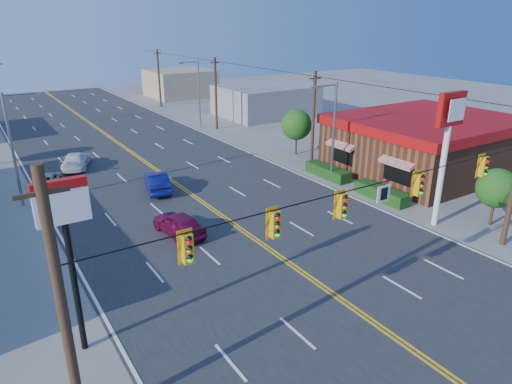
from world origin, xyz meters
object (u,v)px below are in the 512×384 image
kfc (425,143)px  kfc_pylon (448,133)px  car_blue (157,182)px  car_white (76,161)px  pizza_hut_sign (66,232)px  car_magenta (179,225)px  signal_span (360,212)px  car_silver (48,180)px

kfc → kfc_pylon: 12.52m
car_blue → car_white: bearing=-53.9°
pizza_hut_sign → car_magenta: size_ratio=1.63×
signal_span → car_silver: (-8.62, 25.14, -4.34)m
pizza_hut_sign → car_white: bearing=78.1°
signal_span → car_white: (-5.65, 28.84, -4.18)m
signal_span → pizza_hut_sign: signal_span is taller
car_blue → car_silver: (-6.88, 5.70, -0.19)m
pizza_hut_sign → car_silver: 21.76m
car_white → car_silver: size_ratio=1.23×
kfc_pylon → car_blue: (-12.86, 15.44, -5.30)m
car_magenta → car_blue: bearing=-109.3°
kfc → car_silver: size_ratio=4.12×
car_magenta → pizza_hut_sign: bearing=38.0°
kfc → kfc_pylon: bearing=-138.0°
signal_span → pizza_hut_sign: size_ratio=3.55×
pizza_hut_sign → car_white: (5.23, 24.84, -4.48)m
car_white → car_silver: car_white is taller
kfc_pylon → car_white: 30.44m
kfc → pizza_hut_sign: (-30.90, -8.00, 2.80)m
car_magenta → car_silver: bearing=-76.5°
signal_span → pizza_hut_sign: (-10.88, 4.00, 0.30)m
pizza_hut_sign → car_silver: (2.26, 21.14, -4.63)m
car_blue → pizza_hut_sign: bearing=72.8°
car_blue → car_silver: 8.94m
kfc_pylon → car_magenta: bearing=152.9°
signal_span → kfc_pylon: bearing=19.8°
car_magenta → car_white: (-2.20, 17.37, -0.01)m
signal_span → pizza_hut_sign: 11.60m
car_blue → car_white: 10.18m
pizza_hut_sign → car_magenta: bearing=45.1°
car_magenta → car_silver: car_magenta is taller
kfc_pylon → pizza_hut_sign: size_ratio=1.24×
car_blue → car_silver: car_blue is taller
car_blue → car_magenta: bearing=91.3°
car_white → kfc: bearing=167.8°
kfc → car_blue: 23.05m
kfc_pylon → car_magenta: kfc_pylon is taller
kfc → car_magenta: size_ratio=3.88×
kfc → car_white: (-25.67, 16.84, -1.68)m
signal_span → kfc_pylon: signal_span is taller
signal_span → kfc: size_ratio=1.49×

